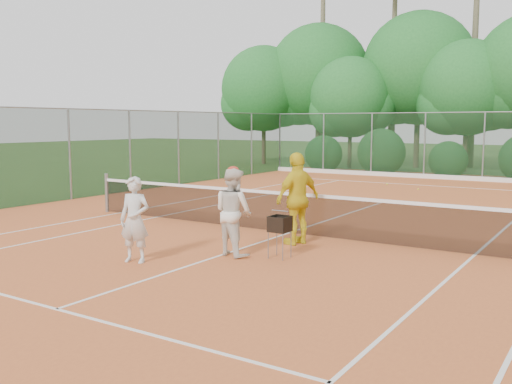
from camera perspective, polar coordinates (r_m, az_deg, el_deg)
ground at (r=13.19m, az=3.18°, el=-4.25°), size 120.00×120.00×0.00m
clay_court at (r=13.19m, az=3.18°, el=-4.20°), size 18.00×36.00×0.02m
tennis_net at (r=13.10m, az=3.20°, el=-1.96°), size 11.97×0.10×1.10m
player_white at (r=10.59m, az=-12.04°, el=-2.73°), size 0.65×0.52×1.57m
player_center_grp at (r=10.91m, az=-2.28°, el=-1.96°), size 0.96×0.84×1.72m
player_yellow at (r=11.92m, az=4.20°, el=-0.65°), size 0.80×1.22×1.93m
ball_hopper at (r=10.70m, az=2.40°, el=-3.30°), size 0.35×0.35×0.80m
stray_ball_a at (r=24.03m, az=12.97°, el=0.78°), size 0.07×0.07×0.07m
stray_ball_b at (r=22.49m, az=15.91°, el=0.28°), size 0.07×0.07×0.07m
court_markings at (r=13.19m, az=3.18°, el=-4.15°), size 11.03×23.83×0.01m
fence_back at (r=27.05m, az=19.13°, el=4.36°), size 18.07×0.07×3.00m
tropical_treeline at (r=31.97m, az=24.19°, el=10.92°), size 32.10×8.49×15.03m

